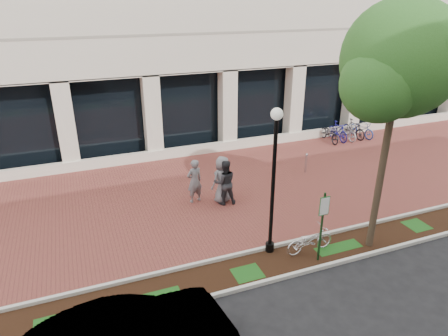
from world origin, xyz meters
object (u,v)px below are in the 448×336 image
object	(u,v)px
locked_bicycle	(310,240)
pedestrian_left	(194,181)
pedestrian_mid	(225,182)
pedestrian_right	(222,179)
parking_sign	(323,219)
lamppost	(273,176)
street_tree	(400,67)
bollard	(306,163)
bike_rack_cluster	(346,131)

from	to	relation	value
locked_bicycle	pedestrian_left	xyz separation A→B (m)	(-2.40, 4.63, 0.47)
pedestrian_mid	pedestrian_right	size ratio (longest dim) A/B	0.96
pedestrian_mid	pedestrian_right	distance (m)	0.22
parking_sign	lamppost	distance (m)	1.94
pedestrian_left	street_tree	bearing A→B (deg)	117.91
street_tree	pedestrian_left	xyz separation A→B (m)	(-4.52, 5.01, -4.92)
pedestrian_right	bollard	bearing A→B (deg)	176.64
lamppost	pedestrian_left	world-z (taller)	lamppost
pedestrian_mid	bike_rack_cluster	distance (m)	10.47
lamppost	bollard	xyz separation A→B (m)	(4.46, 5.02, -2.19)
pedestrian_left	pedestrian_right	size ratio (longest dim) A/B	0.94
parking_sign	street_tree	distance (m)	4.80
street_tree	pedestrian_mid	world-z (taller)	street_tree
pedestrian_mid	pedestrian_right	xyz separation A→B (m)	(-0.02, 0.21, 0.04)
street_tree	bollard	xyz separation A→B (m)	(1.17, 5.89, -5.34)
lamppost	locked_bicycle	world-z (taller)	lamppost
pedestrian_mid	bike_rack_cluster	world-z (taller)	pedestrian_mid
bollard	parking_sign	bearing A→B (deg)	-118.53
pedestrian_right	bike_rack_cluster	xyz separation A→B (m)	(9.34, 4.53, -0.45)
locked_bicycle	bike_rack_cluster	xyz separation A→B (m)	(7.98, 8.79, 0.07)
street_tree	locked_bicycle	xyz separation A→B (m)	(-2.12, 0.38, -5.38)
locked_bicycle	bollard	xyz separation A→B (m)	(3.29, 5.51, 0.04)
parking_sign	pedestrian_mid	size ratio (longest dim) A/B	1.29
locked_bicycle	bollard	bearing A→B (deg)	-32.77
street_tree	bollard	size ratio (longest dim) A/B	8.08
locked_bicycle	lamppost	bearing A→B (deg)	65.04
pedestrian_left	bike_rack_cluster	world-z (taller)	pedestrian_left
lamppost	pedestrian_mid	bearing A→B (deg)	92.82
parking_sign	pedestrian_mid	distance (m)	4.79
pedestrian_left	bollard	world-z (taller)	pedestrian_left
parking_sign	pedestrian_mid	world-z (taller)	parking_sign
pedestrian_right	bollard	xyz separation A→B (m)	(4.65, 1.26, -0.47)
pedestrian_right	lamppost	bearing A→B (deg)	74.46
pedestrian_mid	bike_rack_cluster	xyz separation A→B (m)	(9.33, 4.74, -0.41)
pedestrian_left	pedestrian_mid	distance (m)	1.21
pedestrian_right	pedestrian_mid	bearing A→B (deg)	76.73
parking_sign	street_tree	bearing A→B (deg)	3.51
pedestrian_mid	parking_sign	bearing A→B (deg)	115.47
pedestrian_right	parking_sign	bearing A→B (deg)	87.63
bollard	bike_rack_cluster	distance (m)	5.72
pedestrian_left	lamppost	bearing A→B (deg)	92.41
parking_sign	lamppost	xyz separation A→B (m)	(-1.18, 1.01, 1.17)
locked_bicycle	pedestrian_right	bearing A→B (deg)	15.80
parking_sign	locked_bicycle	xyz separation A→B (m)	(-0.02, 0.51, -1.07)
pedestrian_right	locked_bicycle	bearing A→B (deg)	89.25
locked_bicycle	pedestrian_right	world-z (taller)	pedestrian_right
locked_bicycle	bollard	distance (m)	6.42
lamppost	pedestrian_right	xyz separation A→B (m)	(-0.19, 3.76, -1.72)
parking_sign	lamppost	world-z (taller)	lamppost
lamppost	pedestrian_right	world-z (taller)	lamppost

